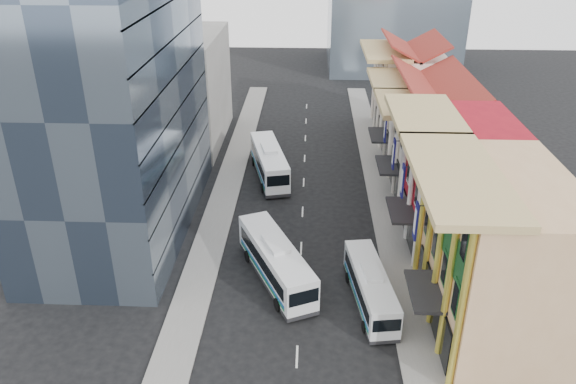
{
  "coord_description": "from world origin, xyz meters",
  "views": [
    {
      "loc": [
        0.61,
        -28.59,
        27.49
      ],
      "look_at": [
        -1.34,
        18.39,
        4.04
      ],
      "focal_mm": 35.0,
      "sensor_mm": 36.0,
      "label": 1
    }
  ],
  "objects_px": {
    "bus_left_near": "(276,261)",
    "bus_left_far": "(269,162)",
    "bus_right": "(370,287)",
    "office_tower": "(109,73)",
    "shophouse_tan": "(499,256)"
  },
  "relations": [
    {
      "from": "office_tower",
      "to": "bus_left_far",
      "type": "xyz_separation_m",
      "value": [
        13.0,
        11.32,
        -13.08
      ]
    },
    {
      "from": "shophouse_tan",
      "to": "bus_right",
      "type": "distance_m",
      "value": 9.81
    },
    {
      "from": "office_tower",
      "to": "bus_left_near",
      "type": "distance_m",
      "value": 21.86
    },
    {
      "from": "shophouse_tan",
      "to": "bus_left_near",
      "type": "xyz_separation_m",
      "value": [
        -16.0,
        5.02,
        -4.13
      ]
    },
    {
      "from": "office_tower",
      "to": "bus_right",
      "type": "relative_size",
      "value": 3.03
    },
    {
      "from": "bus_right",
      "to": "office_tower",
      "type": "bearing_deg",
      "value": 144.14
    },
    {
      "from": "bus_left_near",
      "to": "bus_left_far",
      "type": "distance_m",
      "value": 20.4
    },
    {
      "from": "office_tower",
      "to": "shophouse_tan",
      "type": "bearing_deg",
      "value": -24.3
    },
    {
      "from": "bus_left_near",
      "to": "bus_left_far",
      "type": "height_order",
      "value": "bus_left_far"
    },
    {
      "from": "bus_left_far",
      "to": "bus_right",
      "type": "relative_size",
      "value": 1.21
    },
    {
      "from": "shophouse_tan",
      "to": "office_tower",
      "type": "height_order",
      "value": "office_tower"
    },
    {
      "from": "office_tower",
      "to": "bus_left_far",
      "type": "bearing_deg",
      "value": 41.05
    },
    {
      "from": "shophouse_tan",
      "to": "bus_left_far",
      "type": "distance_m",
      "value": 31.33
    },
    {
      "from": "bus_left_far",
      "to": "bus_right",
      "type": "xyz_separation_m",
      "value": [
        9.5,
        -23.18,
        -0.33
      ]
    },
    {
      "from": "bus_right",
      "to": "shophouse_tan",
      "type": "bearing_deg",
      "value": -22.2
    }
  ]
}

